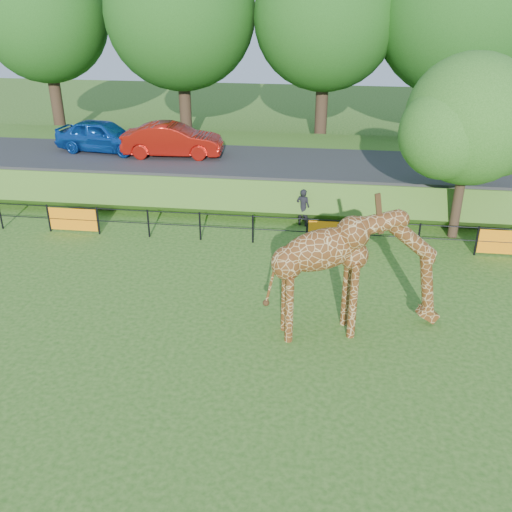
% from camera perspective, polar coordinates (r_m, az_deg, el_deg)
% --- Properties ---
extents(ground, '(90.00, 90.00, 0.00)m').
position_cam_1_polar(ground, '(14.55, -4.81, -11.60)').
color(ground, '#295A16').
rests_on(ground, ground).
extents(giraffe, '(5.04, 2.24, 3.55)m').
position_cam_1_polar(giraffe, '(15.47, 10.06, -1.71)').
color(giraffe, '#5C3113').
rests_on(giraffe, ground).
extents(perimeter_fence, '(28.07, 0.10, 1.10)m').
position_cam_1_polar(perimeter_fence, '(21.13, -0.32, 2.72)').
color(perimeter_fence, black).
rests_on(perimeter_fence, ground).
extents(embankment, '(40.00, 9.00, 1.30)m').
position_cam_1_polar(embankment, '(28.11, 1.84, 8.83)').
color(embankment, '#295A16').
rests_on(embankment, ground).
extents(road, '(40.00, 5.00, 0.12)m').
position_cam_1_polar(road, '(26.48, 1.51, 9.37)').
color(road, '#2A2A2C').
rests_on(road, embankment).
extents(car_blue, '(4.67, 2.37, 1.52)m').
position_cam_1_polar(car_blue, '(28.79, -15.09, 11.54)').
color(car_blue, blue).
rests_on(car_blue, road).
extents(car_red, '(4.71, 1.93, 1.52)m').
position_cam_1_polar(car_red, '(27.32, -8.34, 11.41)').
color(car_red, '#A4140B').
rests_on(car_red, road).
extents(visitor, '(0.63, 0.50, 1.52)m').
position_cam_1_polar(visitor, '(22.69, 4.72, 4.87)').
color(visitor, black).
rests_on(visitor, ground).
extents(tree_east, '(5.40, 4.71, 6.76)m').
position_cam_1_polar(tree_east, '(21.92, 20.85, 12.18)').
color(tree_east, '#2E2115').
rests_on(tree_east, ground).
extents(bg_tree_line, '(37.30, 8.80, 11.82)m').
position_cam_1_polar(bg_tree_line, '(33.31, 6.80, 22.76)').
color(bg_tree_line, '#2E2115').
rests_on(bg_tree_line, ground).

